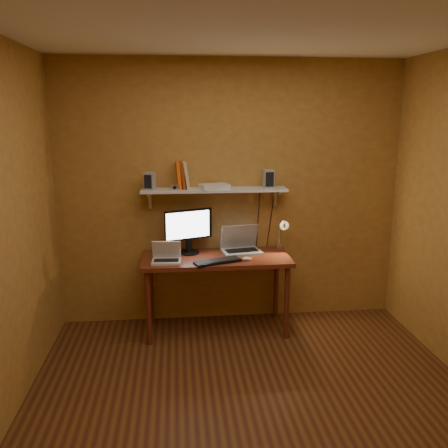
{
  "coord_description": "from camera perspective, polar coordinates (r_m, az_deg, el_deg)",
  "views": [
    {
      "loc": [
        -0.53,
        -3.02,
        2.07
      ],
      "look_at": [
        -0.11,
        1.18,
        1.09
      ],
      "focal_mm": 38.0,
      "sensor_mm": 36.0,
      "label": 1
    }
  ],
  "objects": [
    {
      "name": "desk",
      "position": [
        4.54,
        -0.95,
        -4.98
      ],
      "size": [
        1.4,
        0.6,
        0.75
      ],
      "color": "#5F2516",
      "rests_on": "ground"
    },
    {
      "name": "monitor",
      "position": [
        4.58,
        -4.28,
        -0.59
      ],
      "size": [
        0.46,
        0.26,
        0.43
      ],
      "rotation": [
        0.0,
        0.0,
        0.35
      ],
      "color": "black",
      "rests_on": "desk"
    },
    {
      "name": "laptop",
      "position": [
        4.67,
        1.99,
        -2.49
      ],
      "size": [
        0.4,
        0.32,
        0.27
      ],
      "rotation": [
        0.0,
        0.0,
        0.16
      ],
      "color": "#92949A",
      "rests_on": "desk"
    },
    {
      "name": "router",
      "position": [
        4.55,
        -1.19,
        4.55
      ],
      "size": [
        0.31,
        0.26,
        0.04
      ],
      "primitive_type": "cube",
      "rotation": [
        0.0,
        0.0,
        0.32
      ],
      "color": "silver",
      "rests_on": "wall_shelf"
    },
    {
      "name": "desk_lamp",
      "position": [
        4.68,
        6.99,
        -0.78
      ],
      "size": [
        0.09,
        0.23,
        0.38
      ],
      "color": "silver",
      "rests_on": "desk"
    },
    {
      "name": "mouse",
      "position": [
        4.4,
        2.79,
        -4.19
      ],
      "size": [
        0.09,
        0.06,
        0.03
      ],
      "primitive_type": "ellipsoid",
      "rotation": [
        0.0,
        0.0,
        -0.05
      ],
      "color": "silver",
      "rests_on": "desk"
    },
    {
      "name": "keyboard",
      "position": [
        4.33,
        -0.79,
        -4.51
      ],
      "size": [
        0.45,
        0.28,
        0.02
      ],
      "primitive_type": "cube",
      "rotation": [
        0.0,
        0.0,
        0.34
      ],
      "color": "black",
      "rests_on": "desk"
    },
    {
      "name": "books",
      "position": [
        4.55,
        -5.03,
        5.85
      ],
      "size": [
        0.14,
        0.18,
        0.26
      ],
      "color": "#EB5711",
      "rests_on": "wall_shelf"
    },
    {
      "name": "shelf_camera",
      "position": [
        4.48,
        -5.89,
        4.41
      ],
      "size": [
        0.09,
        0.05,
        0.05
      ],
      "color": "silver",
      "rests_on": "wall_shelf"
    },
    {
      "name": "netbook",
      "position": [
        4.38,
        -6.93,
        -3.84
      ],
      "size": [
        0.27,
        0.2,
        0.19
      ],
      "rotation": [
        0.0,
        0.0,
        -0.05
      ],
      "color": "silver",
      "rests_on": "desk"
    },
    {
      "name": "speaker_right",
      "position": [
        4.62,
        5.36,
        5.45
      ],
      "size": [
        0.1,
        0.1,
        0.18
      ],
      "primitive_type": "cube",
      "rotation": [
        0.0,
        0.0,
        0.07
      ],
      "color": "#92949A",
      "rests_on": "wall_shelf"
    },
    {
      "name": "room",
      "position": [
        3.16,
        4.12,
        -1.05
      ],
      "size": [
        3.44,
        3.24,
        2.64
      ],
      "color": "#5A3617",
      "rests_on": "ground"
    },
    {
      "name": "wall_shelf",
      "position": [
        4.57,
        -1.19,
        4.09
      ],
      "size": [
        1.4,
        0.25,
        0.21
      ],
      "color": "silver",
      "rests_on": "room"
    },
    {
      "name": "speaker_left",
      "position": [
        4.54,
        -8.92,
        5.13
      ],
      "size": [
        0.12,
        0.12,
        0.16
      ],
      "primitive_type": "cube",
      "rotation": [
        0.0,
        0.0,
        -0.34
      ],
      "color": "#92949A",
      "rests_on": "wall_shelf"
    }
  ]
}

